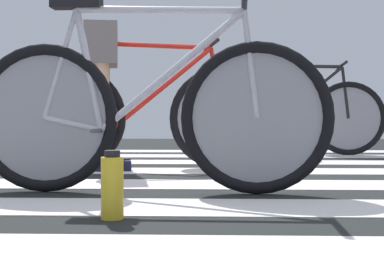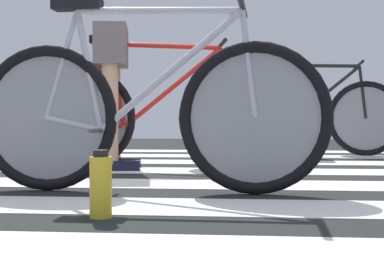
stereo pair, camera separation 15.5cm
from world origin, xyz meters
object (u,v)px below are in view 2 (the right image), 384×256
(bicycle_2_of_3, at_px, (157,114))
(cyclist_2_of_3, at_px, (112,77))
(bicycle_3_of_3, at_px, (311,116))
(water_bottle, at_px, (101,185))
(cyclist_3_of_3, at_px, (278,88))
(bicycle_1_of_3, at_px, (147,112))

(bicycle_2_of_3, xyz_separation_m, cyclist_2_of_3, (-0.31, -0.05, 0.26))
(bicycle_2_of_3, height_order, bicycle_3_of_3, same)
(bicycle_2_of_3, xyz_separation_m, bicycle_3_of_3, (1.26, 1.59, 0.00))
(cyclist_2_of_3, bearing_deg, bicycle_2_of_3, 0.00)
(bicycle_2_of_3, bearing_deg, water_bottle, -96.42)
(water_bottle, bearing_deg, cyclist_3_of_3, 76.56)
(bicycle_1_of_3, xyz_separation_m, cyclist_2_of_3, (-0.46, 1.21, 0.26))
(bicycle_1_of_3, bearing_deg, cyclist_3_of_3, 77.33)
(bicycle_2_of_3, relative_size, cyclist_3_of_3, 1.71)
(bicycle_1_of_3, distance_m, bicycle_3_of_3, 3.06)
(cyclist_2_of_3, height_order, bicycle_3_of_3, cyclist_2_of_3)
(bicycle_2_of_3, xyz_separation_m, cyclist_3_of_3, (0.95, 1.62, 0.27))
(water_bottle, bearing_deg, bicycle_2_of_3, 92.97)
(cyclist_2_of_3, distance_m, bicycle_3_of_3, 2.29)
(bicycle_1_of_3, relative_size, bicycle_3_of_3, 1.00)
(cyclist_3_of_3, bearing_deg, bicycle_2_of_3, -115.62)
(bicycle_2_of_3, bearing_deg, bicycle_3_of_3, 42.17)
(bicycle_1_of_3, xyz_separation_m, cyclist_3_of_3, (0.80, 2.87, 0.27))
(cyclist_3_of_3, relative_size, water_bottle, 4.15)
(bicycle_2_of_3, height_order, cyclist_3_of_3, cyclist_3_of_3)
(bicycle_1_of_3, distance_m, bicycle_2_of_3, 1.27)
(bicycle_3_of_3, bearing_deg, water_bottle, -103.28)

